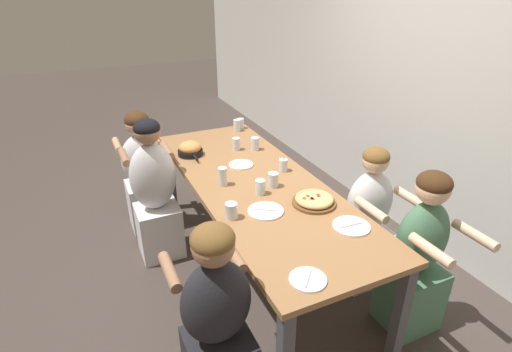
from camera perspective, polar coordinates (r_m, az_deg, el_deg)
ground_plane at (r=3.38m, az=0.00°, el=-12.41°), size 18.00×18.00×0.00m
restaurant_back_panel at (r=3.60m, az=23.61°, el=16.03°), size 10.00×0.06×3.20m
dining_table at (r=3.00m, az=0.00°, el=-2.10°), size 2.47×0.89×0.76m
pizza_board_main at (r=2.70m, az=8.31°, el=-3.45°), size 0.29×0.29×0.05m
skillet_bowl at (r=3.45m, az=-9.38°, el=3.79°), size 0.31×0.21×0.12m
empty_plate_a at (r=2.51m, az=13.47°, el=-6.98°), size 0.23×0.23×0.02m
empty_plate_b at (r=2.59m, az=1.39°, el=-5.01°), size 0.23×0.23×0.02m
empty_plate_c at (r=2.08m, az=7.42°, el=-14.44°), size 0.19×0.19×0.02m
empty_plate_d at (r=3.23m, az=-2.15°, el=1.63°), size 0.20×0.20×0.02m
cocktail_glass_blue at (r=3.12m, az=3.91°, el=1.48°), size 0.07×0.07×0.12m
drinking_glass_a at (r=3.52m, az=-2.85°, el=4.48°), size 0.07×0.07×0.11m
drinking_glass_b at (r=2.91m, az=-4.78°, el=-0.22°), size 0.07×0.07×0.14m
drinking_glass_c at (r=3.51m, az=-0.14°, el=4.65°), size 0.07×0.07×0.11m
drinking_glass_d at (r=2.78m, az=0.62°, el=-1.70°), size 0.07×0.07×0.11m
drinking_glass_e at (r=2.51m, az=-3.52°, el=-5.10°), size 0.08×0.08×0.10m
drinking_glass_f at (r=2.88m, az=2.46°, el=-0.56°), size 0.08×0.08×0.11m
drinking_glass_g at (r=4.04m, az=-2.22°, el=7.43°), size 0.07×0.07×0.10m
drinking_glass_h at (r=3.96m, az=-2.74°, el=7.24°), size 0.07×0.07×0.12m
diner_far_midright at (r=3.06m, az=15.55°, el=-6.67°), size 0.51×0.40×1.11m
diner_near_midleft at (r=3.30m, az=-14.19°, el=-2.82°), size 0.51×0.40×1.20m
diner_near_right at (r=2.18m, az=-5.52°, el=-20.57°), size 0.51×0.40×1.14m
diner_far_right at (r=2.77m, az=22.12°, el=-11.04°), size 0.51×0.40×1.14m
diner_near_left at (r=3.74m, az=-15.66°, el=-0.01°), size 0.51×0.40×1.12m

